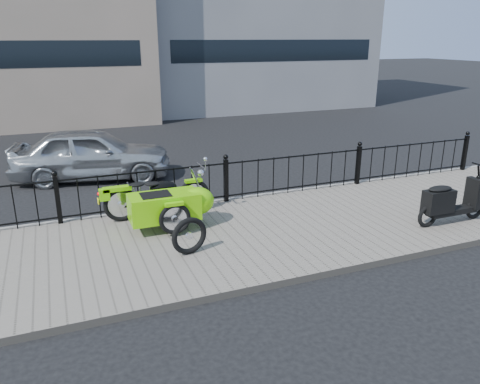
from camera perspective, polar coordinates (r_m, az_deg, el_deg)
name	(u,v)px	position (r m, az deg, el deg)	size (l,w,h in m)	color
ground	(249,227)	(9.43, 1.07, -4.23)	(120.00, 120.00, 0.00)	black
sidewalk	(259,233)	(8.98, 2.32, -5.02)	(30.00, 3.80, 0.12)	slate
curb	(224,202)	(10.66, -1.95, -1.17)	(30.00, 0.10, 0.12)	gray
iron_fence	(226,181)	(10.36, -1.72, 1.34)	(14.11, 0.11, 1.08)	black
motorcycle_sidecar	(172,203)	(9.09, -8.34, -1.29)	(2.28, 1.48, 0.98)	black
scooter	(449,202)	(9.98, 24.10, -1.16)	(1.67, 0.49, 1.13)	black
spare_tire	(189,236)	(7.94, -6.20, -5.33)	(0.65, 0.65, 0.09)	black
sedan_car	(92,154)	(13.00, -17.62, 4.48)	(1.63, 4.05, 1.38)	#B7BABF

